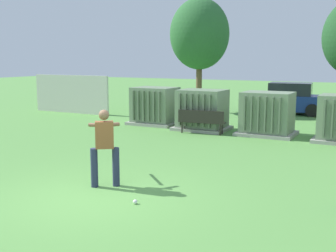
{
  "coord_description": "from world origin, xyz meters",
  "views": [
    {
      "loc": [
        5.32,
        -6.59,
        2.84
      ],
      "look_at": [
        -0.09,
        3.5,
        1.0
      ],
      "focal_mm": 44.75,
      "sensor_mm": 36.0,
      "label": 1
    }
  ],
  "objects": [
    {
      "name": "ground_plane",
      "position": [
        0.0,
        0.0,
        0.0
      ],
      "size": [
        96.0,
        96.0,
        0.0
      ],
      "primitive_type": "plane",
      "color": "#5B9947"
    },
    {
      "name": "transformer_west",
      "position": [
        -3.78,
        9.19,
        0.79
      ],
      "size": [
        2.1,
        1.7,
        1.62
      ],
      "color": "#9E9B93",
      "rests_on": "ground"
    },
    {
      "name": "transformer_mid_west",
      "position": [
        -1.38,
        8.83,
        0.79
      ],
      "size": [
        2.1,
        1.7,
        1.62
      ],
      "color": "#9E9B93",
      "rests_on": "ground"
    },
    {
      "name": "fence_panel",
      "position": [
        -9.67,
        10.5,
        1.0
      ],
      "size": [
        4.8,
        0.12,
        2.0
      ],
      "primitive_type": "cube",
      "color": "beige",
      "rests_on": "ground"
    },
    {
      "name": "batter",
      "position": [
        -0.25,
        0.81,
        0.98
      ],
      "size": [
        1.19,
        1.42,
        1.74
      ],
      "color": "#282D4C",
      "rests_on": "ground"
    },
    {
      "name": "tree_left",
      "position": [
        -3.89,
        14.13,
        4.13
      ],
      "size": [
        3.15,
        3.15,
        6.01
      ],
      "color": "brown",
      "rests_on": "ground"
    },
    {
      "name": "transformer_mid_east",
      "position": [
        1.25,
        8.89,
        0.79
      ],
      "size": [
        2.1,
        1.7,
        1.62
      ],
      "color": "#9E9B93",
      "rests_on": "ground"
    },
    {
      "name": "parked_car_leftmost",
      "position": [
        0.55,
        15.6,
        0.75
      ],
      "size": [
        4.36,
        2.27,
        1.62
      ],
      "color": "navy",
      "rests_on": "ground"
    },
    {
      "name": "park_bench",
      "position": [
        -1.01,
        7.92,
        0.54
      ],
      "size": [
        1.83,
        0.59,
        0.92
      ],
      "color": "#2D2823",
      "rests_on": "ground"
    },
    {
      "name": "sports_ball",
      "position": [
        1.0,
        0.09,
        0.04
      ],
      "size": [
        0.09,
        0.09,
        0.09
      ],
      "primitive_type": "sphere",
      "color": "white",
      "rests_on": "ground"
    }
  ]
}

